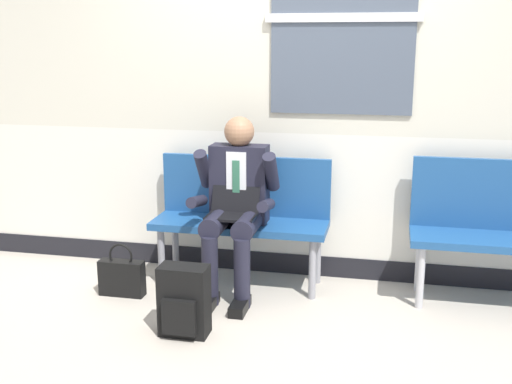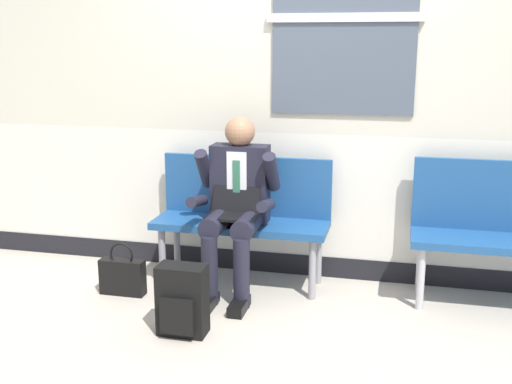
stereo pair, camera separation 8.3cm
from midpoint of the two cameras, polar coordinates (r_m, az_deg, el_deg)
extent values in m
plane|color=#B2A899|center=(4.20, 1.05, -10.73)|extent=(18.00, 18.00, 0.00)
cube|color=silver|center=(4.69, 2.86, -0.10)|extent=(6.04, 0.12, 0.92)
cube|color=black|center=(4.85, 2.78, -6.31)|extent=(6.04, 0.14, 0.16)
cube|color=#4C5666|center=(4.45, 7.40, 15.55)|extent=(0.99, 0.02, 1.32)
cube|color=silver|center=(4.44, 7.39, 15.55)|extent=(1.07, 0.03, 0.06)
cube|color=navy|center=(4.47, -2.02, -2.99)|extent=(1.25, 0.42, 0.05)
cube|color=navy|center=(4.57, -1.49, 0.58)|extent=(1.25, 0.04, 0.44)
cylinder|color=gray|center=(4.57, -9.15, -5.94)|extent=(0.05, 0.05, 0.43)
cylinder|color=gray|center=(4.83, -7.87, -4.79)|extent=(0.05, 0.05, 0.43)
cylinder|color=gray|center=(4.31, 4.63, -7.04)|extent=(0.05, 0.05, 0.43)
cylinder|color=gray|center=(4.59, 5.14, -5.74)|extent=(0.05, 0.05, 0.43)
cylinder|color=#B7B7BC|center=(4.28, 14.28, -7.57)|extent=(0.05, 0.05, 0.43)
cylinder|color=#B7B7BC|center=(4.56, 14.18, -6.23)|extent=(0.05, 0.05, 0.43)
cylinder|color=#1E1E2D|center=(4.28, -4.15, -2.78)|extent=(0.15, 0.40, 0.15)
cylinder|color=#1E1E2D|center=(4.20, -4.81, -7.23)|extent=(0.11, 0.11, 0.48)
cube|color=black|center=(4.23, -5.00, -10.10)|extent=(0.10, 0.26, 0.07)
cylinder|color=#1E1E2D|center=(4.23, -1.28, -2.97)|extent=(0.15, 0.40, 0.15)
cylinder|color=#1E1E2D|center=(4.15, -1.88, -7.48)|extent=(0.11, 0.11, 0.48)
cube|color=black|center=(4.17, -2.06, -10.39)|extent=(0.10, 0.26, 0.07)
cube|color=#1E1E2D|center=(4.39, -2.05, 0.76)|extent=(0.40, 0.18, 0.55)
cube|color=silver|center=(4.29, -2.37, 1.14)|extent=(0.14, 0.01, 0.39)
cube|color=#2D664C|center=(4.29, -2.39, 0.73)|extent=(0.05, 0.01, 0.33)
sphere|color=#9E7051|center=(4.32, -2.09, 5.54)|extent=(0.21, 0.21, 0.21)
cylinder|color=#1E1E2D|center=(4.37, -5.34, 2.12)|extent=(0.09, 0.25, 0.30)
cylinder|color=#1E1E2D|center=(4.25, -5.98, -0.88)|extent=(0.08, 0.27, 0.12)
cylinder|color=#1E1E2D|center=(4.25, 0.84, 1.85)|extent=(0.09, 0.25, 0.30)
cylinder|color=#1E1E2D|center=(4.13, 0.36, -1.24)|extent=(0.08, 0.27, 0.12)
cube|color=black|center=(4.21, -2.84, -2.27)|extent=(0.33, 0.22, 0.02)
cube|color=black|center=(4.30, -2.40, -0.40)|extent=(0.33, 0.08, 0.21)
cube|color=black|center=(3.83, -7.21, -9.81)|extent=(0.29, 0.16, 0.43)
cube|color=black|center=(3.77, -7.70, -11.31)|extent=(0.21, 0.04, 0.22)
cube|color=black|center=(4.49, -12.68, -7.69)|extent=(0.32, 0.10, 0.25)
torus|color=black|center=(4.43, -12.80, -5.69)|extent=(0.17, 0.02, 0.17)
camera|label=1|loc=(0.04, -90.57, -0.14)|focal=43.74mm
camera|label=2|loc=(0.04, 89.43, 0.14)|focal=43.74mm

